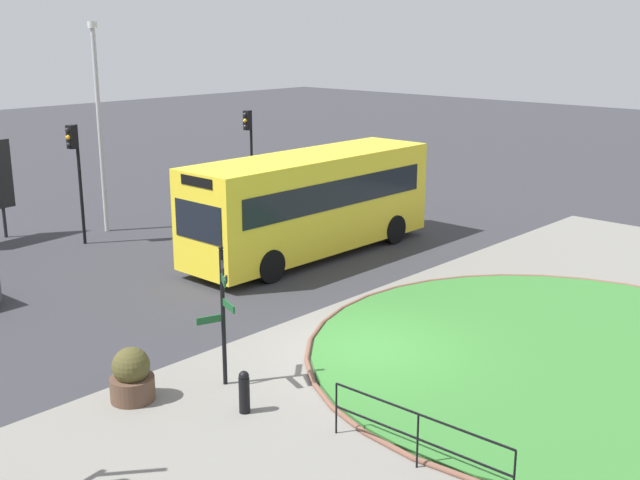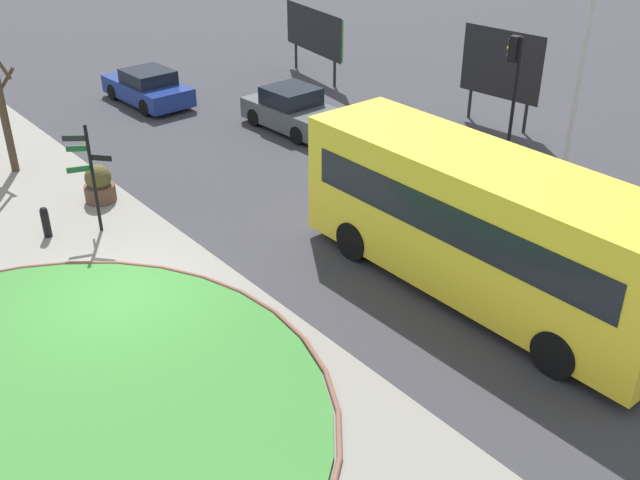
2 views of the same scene
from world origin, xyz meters
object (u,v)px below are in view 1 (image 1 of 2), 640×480
Objects in this scene: bollard_foreground at (244,392)px; planter_near_signpost at (132,377)px; traffic_light_near at (249,137)px; bus_yellow at (311,202)px; lamppost_tall at (99,121)px; traffic_light_far at (75,158)px; signpost_directional at (223,307)px.

planter_near_signpost is (-1.17, 2.04, 0.06)m from bollard_foreground.
bus_yellow is at bearing 55.12° from traffic_light_near.
planter_near_signpost is at bearing 119.79° from bollard_foreground.
bus_yellow is 7.78m from traffic_light_near.
planter_near_signpost is at bearing -120.43° from lamppost_tall.
lamppost_tall is 6.59× the size of planter_near_signpost.
bus_yellow is (8.91, 6.70, 1.32)m from bollard_foreground.
traffic_light_near is 17.98m from planter_near_signpost.
traffic_light_near is 8.00m from traffic_light_far.
traffic_light_far is (3.91, 12.14, 1.25)m from signpost_directional.
lamppost_tall reaches higher than traffic_light_near.
traffic_light_far reaches higher than bollard_foreground.
traffic_light_near is at bearing 170.46° from traffic_light_far.
bus_yellow is 1.25× the size of lamppost_tall.
bollard_foreground is 0.09× the size of bus_yellow.
bus_yellow is 2.26× the size of traffic_light_far.
signpost_directional is 0.33× the size of bus_yellow.
traffic_light_far is (-4.47, 6.65, 1.23)m from bus_yellow.
bus_yellow is 2.33× the size of traffic_light_near.
bus_yellow is (8.38, 5.50, 0.03)m from signpost_directional.
traffic_light_near is 6.51m from lamppost_tall.
lamppost_tall is at bearing 59.57° from planter_near_signpost.
traffic_light_far reaches higher than planter_near_signpost.
planter_near_signpost is at bearing 153.84° from signpost_directional.
lamppost_tall is (6.08, 14.37, 3.56)m from bollard_foreground.
traffic_light_far is (4.44, 13.34, 2.55)m from bollard_foreground.
planter_near_signpost is (-13.60, -11.51, -2.40)m from traffic_light_near.
traffic_light_near is at bearing -117.58° from bus_yellow.
lamppost_tall is (5.54, 13.16, 2.27)m from signpost_directional.
signpost_directional is 17.19m from traffic_light_near.
bollard_foreground is 2.35m from planter_near_signpost.
signpost_directional is 2.68× the size of planter_near_signpost.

